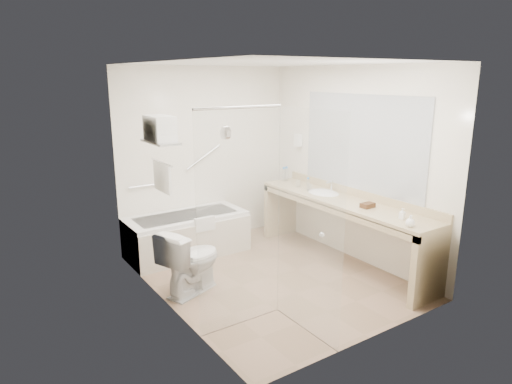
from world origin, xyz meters
TOP-DOWN VIEW (x-y plane):
  - floor at (0.00, 0.00)m, footprint 3.20×3.20m
  - ceiling at (0.00, 0.00)m, footprint 2.60×3.20m
  - wall_back at (0.00, 1.60)m, footprint 2.60×0.10m
  - wall_front at (0.00, -1.60)m, footprint 2.60×0.10m
  - wall_left at (-1.30, 0.00)m, footprint 0.10×3.20m
  - wall_right at (1.30, 0.00)m, footprint 0.10×3.20m
  - bathtub at (-0.50, 1.24)m, footprint 1.60×0.73m
  - grab_bar_short at (-0.95, 1.56)m, footprint 0.40×0.03m
  - grab_bar_long at (-0.05, 1.56)m, footprint 0.53×0.03m
  - shower_enclosure at (-0.63, -0.93)m, footprint 0.96×0.91m
  - towel_shelf at (-1.17, 0.35)m, footprint 0.24×0.55m
  - vanity_counter at (1.02, -0.15)m, footprint 0.55×2.70m
  - sink at (1.05, 0.25)m, footprint 0.40×0.52m
  - faucet at (1.20, 0.25)m, footprint 0.03×0.03m
  - mirror at (1.29, -0.15)m, footprint 0.02×2.00m
  - hairdryer_unit at (1.25, 1.05)m, footprint 0.08×0.10m
  - toilet at (-0.95, 0.18)m, footprint 0.86×0.67m
  - amenity_basket at (1.01, -0.57)m, footprint 0.17×0.12m
  - soap_bottle_a at (0.99, -1.09)m, footprint 0.08×0.13m
  - soap_bottle_b at (0.85, -1.31)m, footprint 0.10×0.13m
  - water_bottle_left at (1.08, 1.10)m, footprint 0.07×0.07m
  - water_bottle_mid at (0.97, 0.48)m, footprint 0.06×0.06m
  - water_bottle_right at (1.03, 1.10)m, footprint 0.07×0.07m
  - drinking_glass_near at (0.98, 0.45)m, footprint 0.09×0.09m
  - drinking_glass_far at (0.99, 0.71)m, footprint 0.08×0.08m

SIDE VIEW (x-z plane):
  - floor at x=0.00m, z-range 0.00..0.00m
  - bathtub at x=-0.50m, z-range -0.02..0.57m
  - toilet at x=-0.95m, z-range 0.00..0.74m
  - vanity_counter at x=1.02m, z-range 0.17..1.12m
  - sink at x=1.05m, z-range 0.75..0.89m
  - amenity_basket at x=1.01m, z-range 0.85..0.90m
  - soap_bottle_a at x=0.99m, z-range 0.85..0.91m
  - drinking_glass_near at x=0.98m, z-range 0.85..0.94m
  - drinking_glass_far at x=0.99m, z-range 0.85..0.95m
  - soap_bottle_b at x=0.85m, z-range 0.85..0.95m
  - faucet at x=1.20m, z-range 0.86..1.00m
  - water_bottle_mid at x=0.97m, z-range 0.84..1.02m
  - water_bottle_right at x=1.03m, z-range 0.84..1.05m
  - water_bottle_left at x=1.08m, z-range 0.84..1.05m
  - grab_bar_short at x=-0.95m, z-range 0.93..0.96m
  - shower_enclosure at x=-0.63m, z-range 0.01..2.12m
  - wall_back at x=0.00m, z-range 0.00..2.50m
  - wall_front at x=0.00m, z-range 0.00..2.50m
  - wall_left at x=-1.30m, z-range 0.00..2.50m
  - wall_right at x=1.30m, z-range 0.00..2.50m
  - grab_bar_long at x=-0.05m, z-range 1.09..1.41m
  - hairdryer_unit at x=1.25m, z-range 1.36..1.54m
  - mirror at x=1.29m, z-range 0.95..2.15m
  - towel_shelf at x=-1.17m, z-range 1.35..2.16m
  - ceiling at x=0.00m, z-range 2.45..2.55m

